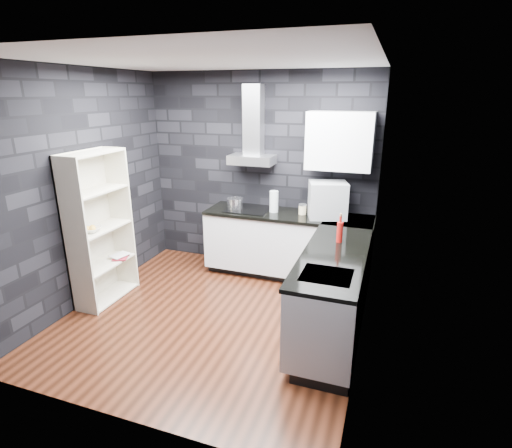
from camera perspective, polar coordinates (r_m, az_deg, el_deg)
The scene contains 28 objects.
ground at distance 4.67m, azimuth -6.03°, elevation -12.95°, with size 3.20×3.20×0.00m, color #451E10.
ceiling at distance 4.01m, azimuth -7.40°, elevation 22.23°, with size 3.20×3.20×0.00m, color white.
wall_back at distance 5.61m, azimuth 0.58°, elevation 7.33°, with size 3.20×0.05×2.70m, color black.
wall_front at distance 2.85m, azimuth -20.94°, elevation -4.93°, with size 3.20×0.05×2.70m, color black.
wall_left at distance 5.05m, azimuth -23.58°, elevation 4.58°, with size 0.05×3.20×2.70m, color black.
wall_right at distance 3.75m, azimuth 16.36°, elevation 1.04°, with size 0.05×3.20×2.70m, color black.
toekick_back at distance 5.61m, azimuth 4.47°, elevation -6.70°, with size 2.18×0.50×0.10m, color black.
toekick_right at distance 4.40m, azimuth 11.09°, elevation -14.57°, with size 0.50×1.78×0.10m, color black.
counter_back_cab at distance 5.41m, azimuth 4.47°, elevation -2.74°, with size 2.20×0.60×0.76m, color silver.
counter_right_cab at distance 4.19m, azimuth 10.90°, elevation -9.54°, with size 0.60×1.80×0.76m, color silver.
counter_back_top at distance 5.27m, azimuth 4.55°, elevation 1.29°, with size 2.20×0.62×0.04m, color black.
counter_right_top at distance 4.03m, azimuth 11.10°, elevation -4.47°, with size 0.62×1.80×0.04m, color black.
counter_corner_top at distance 5.15m, azimuth 13.21°, elevation 0.44°, with size 0.62×0.62×0.04m, color black.
hood_body at distance 5.41m, azimuth -0.59°, elevation 9.18°, with size 0.60×0.34×0.12m, color silver.
hood_chimney at distance 5.42m, azimuth -0.35°, elevation 14.62°, with size 0.24×0.20×0.90m, color silver.
upper_cabinet at distance 5.09m, azimuth 11.90°, elevation 11.53°, with size 0.80×0.35×0.70m, color white.
cooktop at distance 5.43m, azimuth -1.04°, elevation 2.14°, with size 0.58×0.50×0.01m, color black.
sink_rim at distance 3.57m, azimuth 10.05°, elevation -7.24°, with size 0.44×0.40×0.01m, color silver.
pot at distance 5.44m, azimuth -3.01°, elevation 2.90°, with size 0.21×0.21×0.12m, color silver.
glass_vase at distance 5.29m, azimuth 2.58°, elevation 3.22°, with size 0.12×0.12×0.28m, color silver.
storage_jar at distance 5.24m, azimuth 6.65°, elevation 2.04°, with size 0.10×0.10×0.12m, color beige.
utensil_crock at distance 5.21m, azimuth 8.05°, elevation 1.95°, with size 0.10×0.10×0.13m, color silver.
appliance_garage at distance 5.11m, azimuth 10.18°, elevation 3.37°, with size 0.46×0.36×0.46m, color #A1A4A7.
red_bottle at distance 4.31m, azimuth 11.87°, elevation -1.15°, with size 0.06×0.06×0.22m, color #A5130E.
bookshelf at distance 5.01m, azimuth -21.41°, elevation -0.62°, with size 0.34×0.80×1.80m, color beige.
fruit_bowl at distance 4.89m, azimuth -22.56°, elevation -0.73°, with size 0.23×0.23×0.06m, color silver.
book_red at distance 5.23m, azimuth -19.76°, elevation -3.47°, with size 0.17×0.02×0.23m, color maroon.
book_second at distance 5.28m, azimuth -19.54°, elevation -2.99°, with size 0.17×0.02×0.23m, color #B2B2B2.
Camera 1 is at (1.76, -3.59, 2.41)m, focal length 28.00 mm.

